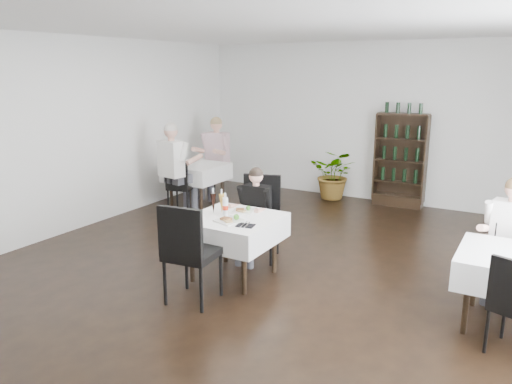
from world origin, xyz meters
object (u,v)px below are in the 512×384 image
at_px(wine_shelf, 400,161).
at_px(diner_main, 254,208).
at_px(main_table, 234,229).
at_px(potted_tree, 335,174).

relative_size(wine_shelf, diner_main, 1.38).
relative_size(main_table, diner_main, 0.81).
distance_m(wine_shelf, diner_main, 3.86).
xyz_separation_m(main_table, potted_tree, (-0.32, 4.20, -0.13)).
bearing_deg(diner_main, wine_shelf, 75.70).
height_order(main_table, potted_tree, potted_tree).
height_order(potted_tree, diner_main, diner_main).
bearing_deg(wine_shelf, main_table, -101.78).
height_order(wine_shelf, potted_tree, wine_shelf).
relative_size(main_table, potted_tree, 1.05).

